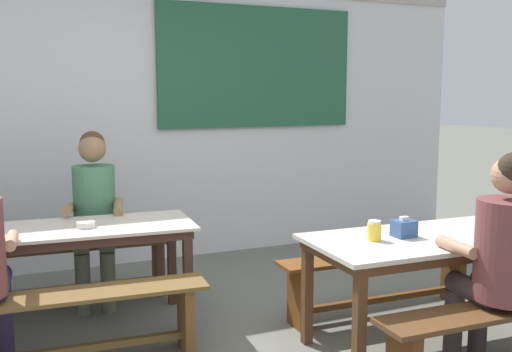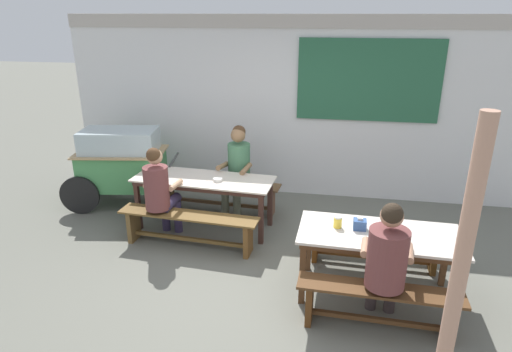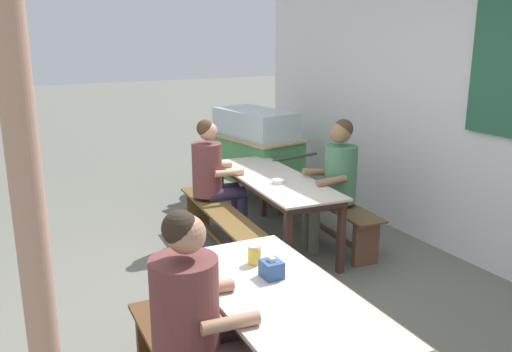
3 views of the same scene
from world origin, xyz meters
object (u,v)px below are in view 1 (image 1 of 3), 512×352
at_px(bench_far_back, 53,266).
at_px(bench_far_front, 56,320).
at_px(dining_table_near, 434,247).
at_px(soup_bowl, 86,225).
at_px(tissue_box, 404,228).
at_px(dining_table_far, 51,239).
at_px(person_center_facing, 94,206).
at_px(bench_near_front, 499,333).
at_px(person_near_front, 501,252).
at_px(bench_near_back, 380,274).
at_px(condiment_jar, 374,231).

bearing_deg(bench_far_back, bench_far_front, -94.01).
distance_m(dining_table_near, soup_bowl, 2.27).
distance_m(tissue_box, soup_bowl, 2.08).
bearing_deg(dining_table_far, person_center_facing, 54.30).
height_order(person_center_facing, tissue_box, person_center_facing).
relative_size(bench_far_front, person_center_facing, 1.36).
bearing_deg(dining_table_far, bench_near_front, -38.91).
relative_size(bench_far_front, person_near_front, 1.38).
distance_m(person_center_facing, tissue_box, 2.31).
xyz_separation_m(bench_far_front, tissue_box, (2.04, -0.56, 0.47)).
bearing_deg(bench_near_front, bench_near_back, 88.12).
bearing_deg(dining_table_near, condiment_jar, 173.60).
xyz_separation_m(dining_table_far, soup_bowl, (0.22, -0.07, 0.09)).
distance_m(person_center_facing, soup_bowl, 0.58).
height_order(dining_table_near, person_near_front, person_near_front).
bearing_deg(bench_far_back, person_near_front, -46.38).
bearing_deg(bench_far_back, dining_table_near, -39.17).
distance_m(dining_table_near, person_center_facing, 2.49).
relative_size(bench_far_back, bench_near_front, 1.25).
bearing_deg(soup_bowl, person_near_front, -39.25).
height_order(bench_far_front, bench_near_front, same).
relative_size(bench_far_front, bench_near_back, 1.13).
height_order(bench_near_front, tissue_box, tissue_box).
bearing_deg(soup_bowl, dining_table_far, 161.47).
bearing_deg(bench_near_back, dining_table_far, 164.73).
distance_m(condiment_jar, soup_bowl, 1.89).
relative_size(tissue_box, condiment_jar, 1.06).
xyz_separation_m(bench_far_front, soup_bowl, (0.26, 0.50, 0.44)).
distance_m(dining_table_far, bench_near_back, 2.32).
xyz_separation_m(bench_far_front, condiment_jar, (1.82, -0.56, 0.48)).
bearing_deg(tissue_box, soup_bowl, 149.22).
distance_m(dining_table_far, bench_near_front, 2.82).
distance_m(person_center_facing, condiment_jar, 2.16).
bearing_deg(person_near_front, dining_table_far, 142.39).
xyz_separation_m(dining_table_far, person_center_facing, (0.36, 0.50, 0.10)).
relative_size(dining_table_far, condiment_jar, 15.61).
relative_size(bench_far_back, soup_bowl, 15.27).
distance_m(tissue_box, condiment_jar, 0.22).
bearing_deg(bench_near_front, tissue_box, 106.12).
height_order(bench_near_back, person_center_facing, person_center_facing).
bearing_deg(dining_table_far, condiment_jar, -32.57).
bearing_deg(person_near_front, dining_table_near, 91.81).
bearing_deg(bench_far_front, bench_far_back, 85.99).
distance_m(bench_far_back, bench_near_front, 3.16).
relative_size(bench_far_back, tissue_box, 14.44).
relative_size(bench_near_back, bench_near_front, 1.06).
distance_m(bench_near_back, condiment_jar, 0.84).
height_order(bench_near_front, soup_bowl, soup_bowl).
relative_size(dining_table_far, person_near_front, 1.47).
bearing_deg(bench_far_back, person_center_facing, -14.26).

